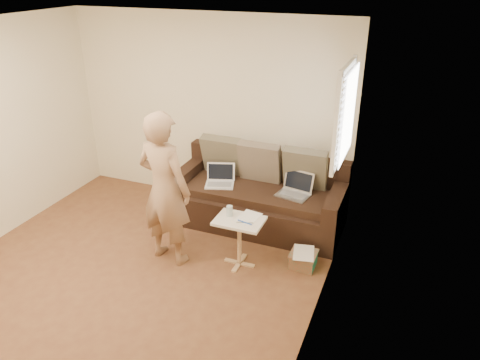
{
  "coord_description": "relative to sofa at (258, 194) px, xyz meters",
  "views": [
    {
      "loc": [
        2.63,
        -3.19,
        3.13
      ],
      "look_at": [
        0.8,
        1.4,
        0.78
      ],
      "focal_mm": 34.18,
      "sensor_mm": 36.0,
      "label": 1
    }
  ],
  "objects": [
    {
      "name": "scissors",
      "position": [
        0.2,
        -0.99,
        0.17
      ],
      "size": [
        0.2,
        0.13,
        0.02
      ],
      "primitive_type": null,
      "rotation": [
        0.0,
        0.0,
        0.19
      ],
      "color": "silver",
      "rests_on": "side_table"
    },
    {
      "name": "pillow_left",
      "position": [
        -0.6,
        0.24,
        0.37
      ],
      "size": [
        0.55,
        0.29,
        0.57
      ],
      "primitive_type": null,
      "rotation": [
        0.28,
        0.0,
        0.0
      ],
      "color": "brown",
      "rests_on": "sofa"
    },
    {
      "name": "laptop_silver",
      "position": [
        0.48,
        -0.05,
        0.1
      ],
      "size": [
        0.44,
        0.35,
        0.26
      ],
      "primitive_type": null,
      "rotation": [
        0.0,
        0.0,
        -0.19
      ],
      "color": "#B7BABC",
      "rests_on": "sofa"
    },
    {
      "name": "wall_back",
      "position": [
        -0.9,
        0.48,
        0.87
      ],
      "size": [
        4.0,
        0.0,
        4.0
      ],
      "primitive_type": "plane",
      "rotation": [
        1.57,
        0.0,
        0.0
      ],
      "color": "beige",
      "rests_on": "ground"
    },
    {
      "name": "side_table",
      "position": [
        0.12,
        -0.94,
        -0.13
      ],
      "size": [
        0.53,
        0.37,
        0.59
      ],
      "primitive_type": null,
      "color": "silver",
      "rests_on": "ground"
    },
    {
      "name": "drinking_glass",
      "position": [
        -0.02,
        -0.9,
        0.22
      ],
      "size": [
        0.07,
        0.07,
        0.12
      ],
      "primitive_type": null,
      "color": "silver",
      "rests_on": "side_table"
    },
    {
      "name": "ceiling",
      "position": [
        -0.9,
        -1.77,
        2.18
      ],
      "size": [
        4.5,
        4.5,
        0.0
      ],
      "primitive_type": "plane",
      "rotation": [
        3.14,
        0.0,
        0.0
      ],
      "color": "white",
      "rests_on": "wall_back"
    },
    {
      "name": "wall_right",
      "position": [
        1.1,
        -1.77,
        0.87
      ],
      "size": [
        0.0,
        4.5,
        4.5
      ],
      "primitive_type": "plane",
      "rotation": [
        1.57,
        0.0,
        -1.57
      ],
      "color": "beige",
      "rests_on": "ground"
    },
    {
      "name": "pillow_right",
      "position": [
        0.55,
        0.22,
        0.37
      ],
      "size": [
        0.55,
        0.28,
        0.57
      ],
      "primitive_type": null,
      "rotation": [
        0.26,
        0.0,
        0.0
      ],
      "color": "brown",
      "rests_on": "sofa"
    },
    {
      "name": "striped_box",
      "position": [
        0.81,
        -0.72,
        -0.33
      ],
      "size": [
        0.29,
        0.29,
        0.19
      ],
      "primitive_type": null,
      "color": "red",
      "rests_on": "ground"
    },
    {
      "name": "paper_on_table",
      "position": [
        0.19,
        -0.86,
        0.16
      ],
      "size": [
        0.25,
        0.33,
        0.0
      ],
      "primitive_type": null,
      "rotation": [
        0.0,
        0.0,
        -0.14
      ],
      "color": "white",
      "rests_on": "side_table"
    },
    {
      "name": "floor",
      "position": [
        -0.9,
        -1.77,
        -0.42
      ],
      "size": [
        4.5,
        4.5,
        0.0
      ],
      "primitive_type": "plane",
      "color": "brown",
      "rests_on": "ground"
    },
    {
      "name": "sofa",
      "position": [
        0.0,
        0.0,
        0.0
      ],
      "size": [
        2.2,
        0.95,
        0.85
      ],
      "primitive_type": null,
      "color": "black",
      "rests_on": "ground"
    },
    {
      "name": "pillow_mid",
      "position": [
        -0.05,
        0.2,
        0.37
      ],
      "size": [
        0.55,
        0.27,
        0.57
      ],
      "primitive_type": null,
      "rotation": [
        0.24,
        0.0,
        0.0
      ],
      "color": "brown",
      "rests_on": "sofa"
    },
    {
      "name": "laptop_white",
      "position": [
        -0.49,
        -0.12,
        0.1
      ],
      "size": [
        0.43,
        0.37,
        0.27
      ],
      "primitive_type": null,
      "rotation": [
        0.0,
        0.0,
        0.32
      ],
      "color": "white",
      "rests_on": "sofa"
    },
    {
      "name": "person",
      "position": [
        -0.69,
        -1.12,
        0.47
      ],
      "size": [
        0.71,
        0.53,
        1.79
      ],
      "primitive_type": "imported",
      "rotation": [
        0.0,
        0.0,
        2.99
      ],
      "color": "#967252",
      "rests_on": "ground"
    },
    {
      "name": "window_blinds",
      "position": [
        1.05,
        -0.27,
        1.28
      ],
      "size": [
        0.12,
        0.88,
        1.08
      ],
      "primitive_type": null,
      "color": "white",
      "rests_on": "wall_right"
    }
  ]
}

